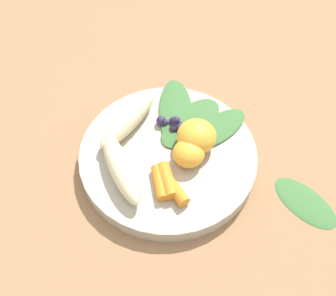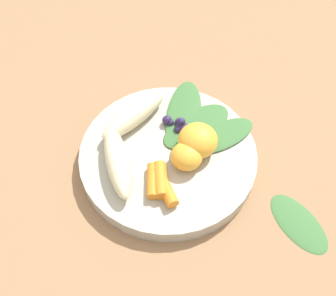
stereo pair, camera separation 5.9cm
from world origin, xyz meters
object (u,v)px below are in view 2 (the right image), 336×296
(banana_peeled_left, at_px, (117,161))
(kale_leaf_stray, at_px, (299,223))
(banana_peeled_right, at_px, (134,115))
(orange_segment_near, at_px, (198,140))
(bowl, at_px, (168,157))

(banana_peeled_left, bearing_deg, kale_leaf_stray, 59.17)
(banana_peeled_right, xyz_separation_m, orange_segment_near, (0.09, -0.04, 0.01))
(banana_peeled_left, bearing_deg, orange_segment_near, 91.96)
(bowl, relative_size, banana_peeled_right, 2.10)
(bowl, height_order, banana_peeled_left, banana_peeled_left)
(banana_peeled_right, relative_size, orange_segment_near, 2.16)
(bowl, bearing_deg, banana_peeled_left, -155.00)
(banana_peeled_right, bearing_deg, bowl, 86.46)
(banana_peeled_left, bearing_deg, banana_peeled_right, 153.19)
(bowl, xyz_separation_m, banana_peeled_left, (-0.07, -0.03, 0.03))
(banana_peeled_left, xyz_separation_m, orange_segment_near, (0.11, 0.04, 0.01))
(bowl, bearing_deg, banana_peeled_right, 136.43)
(bowl, height_order, kale_leaf_stray, bowl)
(kale_leaf_stray, bearing_deg, orange_segment_near, -160.23)
(banana_peeled_right, bearing_deg, kale_leaf_stray, 99.50)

